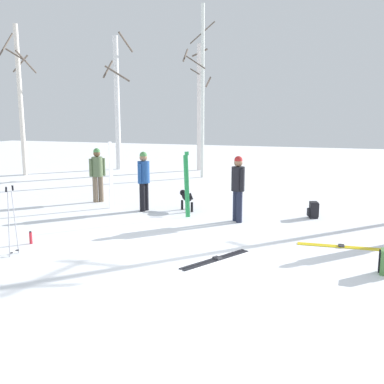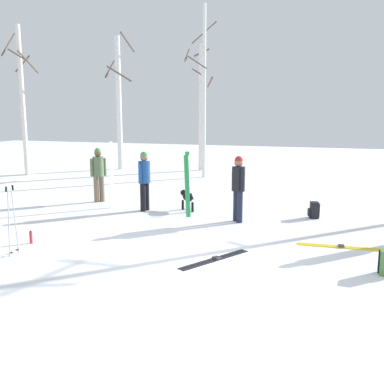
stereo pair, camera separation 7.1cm
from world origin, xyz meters
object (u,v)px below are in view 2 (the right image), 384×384
(person_3, at_px, (98,171))
(birch_tree_3, at_px, (204,91))
(dog, at_px, (187,197))
(ski_pair_planted_1, at_px, (187,185))
(person_2, at_px, (144,177))
(birch_tree_1, at_px, (119,101))
(ski_poles_0, at_px, (12,218))
(backpack_1, at_px, (314,210))
(ski_pair_lying_0, at_px, (344,247))
(ski_pair_lying_1, at_px, (215,259))
(ski_pair_planted_0, at_px, (112,175))
(water_bottle_0, at_px, (31,237))
(person_1, at_px, (238,185))
(birch_tree_0, at_px, (22,98))
(birch_tree_2, at_px, (201,106))

(person_3, height_order, birch_tree_3, birch_tree_3)
(dog, xyz_separation_m, ski_pair_planted_1, (0.29, -0.79, 0.50))
(person_2, relative_size, birch_tree_1, 0.26)
(ski_poles_0, bearing_deg, backpack_1, 43.28)
(ski_pair_lying_0, distance_m, ski_pair_lying_1, 2.86)
(birch_tree_3, bearing_deg, ski_pair_planted_0, -95.61)
(person_2, relative_size, water_bottle_0, 6.16)
(ski_poles_0, bearing_deg, ski_pair_planted_1, 61.93)
(water_bottle_0, bearing_deg, dog, 63.28)
(ski_pair_planted_1, bearing_deg, dog, 109.94)
(person_1, xyz_separation_m, ski_pair_lying_1, (0.27, -3.08, -0.97))
(birch_tree_1, bearing_deg, ski_poles_0, -70.75)
(birch_tree_1, distance_m, birch_tree_3, 5.07)
(ski_poles_0, relative_size, backpack_1, 3.16)
(ski_pair_planted_0, xyz_separation_m, ski_poles_0, (0.33, -4.57, -0.24))
(person_1, distance_m, person_3, 4.92)
(ski_pair_planted_0, bearing_deg, ski_pair_planted_1, -9.84)
(dog, distance_m, ski_pair_lying_0, 4.90)
(ski_pair_lying_1, bearing_deg, backpack_1, 69.16)
(birch_tree_1, bearing_deg, person_3, -66.51)
(person_3, bearing_deg, person_2, -20.50)
(dog, distance_m, water_bottle_0, 4.69)
(person_3, relative_size, ski_pair_planted_1, 0.96)
(ski_pair_lying_1, relative_size, backpack_1, 3.56)
(person_1, height_order, ski_pair_planted_1, ski_pair_planted_1)
(ski_pair_planted_0, height_order, birch_tree_0, birch_tree_0)
(ski_pair_lying_0, distance_m, water_bottle_0, 6.70)
(person_2, height_order, birch_tree_0, birch_tree_0)
(person_1, distance_m, person_2, 2.88)
(birch_tree_3, bearing_deg, ski_pair_lying_1, -71.40)
(dog, height_order, backpack_1, dog)
(person_2, xyz_separation_m, ski_pair_planted_0, (-1.10, 0.07, 0.00))
(birch_tree_0, bearing_deg, ski_pair_lying_0, -26.70)
(person_2, xyz_separation_m, ski_poles_0, (-0.77, -4.50, -0.24))
(birch_tree_2, bearing_deg, person_2, -82.07)
(dog, bearing_deg, person_3, 174.46)
(person_3, distance_m, ski_pair_planted_1, 3.54)
(dog, height_order, ski_pair_planted_1, ski_pair_planted_1)
(ski_pair_planted_0, relative_size, water_bottle_0, 7.10)
(ski_poles_0, relative_size, birch_tree_1, 0.21)
(person_2, xyz_separation_m, dog, (1.15, 0.42, -0.59))
(water_bottle_0, bearing_deg, birch_tree_0, 129.81)
(person_1, xyz_separation_m, ski_poles_0, (-3.62, -4.08, -0.24))
(ski_pair_planted_0, bearing_deg, person_1, -7.08)
(person_3, relative_size, backpack_1, 3.90)
(ski_pair_planted_1, distance_m, backpack_1, 3.48)
(person_2, height_order, birch_tree_1, birch_tree_1)
(person_3, bearing_deg, ski_pair_lying_1, -39.90)
(person_1, xyz_separation_m, water_bottle_0, (-3.81, -3.34, -0.85))
(birch_tree_1, bearing_deg, birch_tree_0, -131.98)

